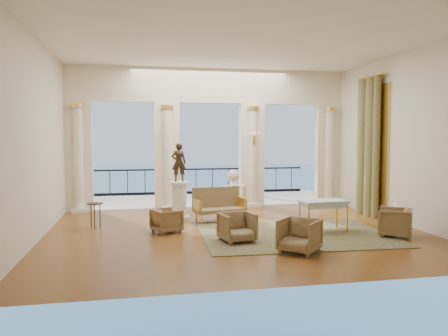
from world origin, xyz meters
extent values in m
plane|color=#44280E|center=(0.00, 0.00, 0.00)|extent=(9.00, 9.00, 0.00)
plane|color=beige|center=(0.00, -4.00, 2.25)|extent=(9.00, 0.00, 9.00)
plane|color=beige|center=(-4.50, 0.00, 2.25)|extent=(0.00, 8.00, 8.00)
plane|color=beige|center=(4.50, 0.00, 2.25)|extent=(0.00, 8.00, 8.00)
plane|color=white|center=(0.00, 0.00, 4.50)|extent=(9.00, 9.00, 0.00)
cube|color=beige|center=(0.00, 3.85, 3.95)|extent=(9.00, 0.30, 1.10)
cube|color=beige|center=(-4.10, 3.85, 1.70)|extent=(0.80, 0.30, 3.40)
cylinder|color=beige|center=(-4.10, 3.67, 1.60)|extent=(0.28, 0.28, 3.20)
cylinder|color=#ECBB4D|center=(-4.10, 3.67, 3.25)|extent=(0.40, 0.40, 0.12)
cube|color=silver|center=(-4.10, 3.67, 0.06)|extent=(0.45, 0.45, 0.12)
cube|color=beige|center=(-1.40, 3.85, 1.70)|extent=(0.80, 0.30, 3.40)
cylinder|color=beige|center=(-1.40, 3.67, 1.60)|extent=(0.28, 0.28, 3.20)
cylinder|color=#ECBB4D|center=(-1.40, 3.67, 3.25)|extent=(0.40, 0.40, 0.12)
cube|color=silver|center=(-1.40, 3.67, 0.06)|extent=(0.45, 0.45, 0.12)
cube|color=beige|center=(1.40, 3.85, 1.70)|extent=(0.80, 0.30, 3.40)
cylinder|color=beige|center=(1.40, 3.67, 1.60)|extent=(0.28, 0.28, 3.20)
cylinder|color=#ECBB4D|center=(1.40, 3.67, 3.25)|extent=(0.40, 0.40, 0.12)
cube|color=silver|center=(1.40, 3.67, 0.06)|extent=(0.45, 0.45, 0.12)
cube|color=beige|center=(4.10, 3.85, 1.70)|extent=(0.80, 0.30, 3.40)
cylinder|color=beige|center=(4.10, 3.67, 1.60)|extent=(0.28, 0.28, 3.20)
cylinder|color=#ECBB4D|center=(4.10, 3.67, 3.25)|extent=(0.40, 0.40, 0.12)
cube|color=silver|center=(4.10, 3.67, 0.06)|extent=(0.45, 0.45, 0.12)
cube|color=#ADA28E|center=(0.00, 5.80, -0.05)|extent=(10.00, 3.60, 0.10)
cube|color=black|center=(0.00, 7.40, 1.00)|extent=(9.00, 0.06, 0.06)
cube|color=black|center=(0.00, 7.40, 0.05)|extent=(9.00, 0.06, 0.10)
cylinder|color=black|center=(0.00, 7.40, 0.50)|extent=(0.03, 0.03, 1.00)
cylinder|color=black|center=(-4.10, 7.40, 0.50)|extent=(0.03, 0.03, 1.00)
cylinder|color=black|center=(4.10, 7.40, 0.50)|extent=(0.03, 0.03, 1.00)
cylinder|color=#4C3823|center=(2.00, 6.60, 2.10)|extent=(0.20, 0.20, 4.20)
plane|color=#205F90|center=(0.00, 60.00, -6.00)|extent=(160.00, 160.00, 0.00)
cylinder|color=brown|center=(4.30, 1.05, 2.00)|extent=(0.26, 0.26, 4.00)
cylinder|color=brown|center=(4.26, 1.50, 2.00)|extent=(0.32, 0.32, 4.00)
cylinder|color=brown|center=(4.30, 1.95, 2.00)|extent=(0.26, 0.26, 4.00)
cylinder|color=#ECBB4D|center=(4.35, 1.50, 4.05)|extent=(0.08, 1.40, 0.08)
cube|color=#ECBB4D|center=(4.47, 1.50, 2.10)|extent=(0.04, 1.60, 3.40)
cube|color=#ECBB4D|center=(1.40, 3.53, 2.20)|extent=(0.10, 0.04, 0.25)
cylinder|color=#ECBB4D|center=(1.26, 3.45, 2.30)|extent=(0.02, 0.02, 0.22)
cylinder|color=#ECBB4D|center=(1.40, 3.45, 2.30)|extent=(0.02, 0.02, 0.22)
cylinder|color=#ECBB4D|center=(1.54, 3.45, 2.30)|extent=(0.02, 0.02, 0.22)
cube|color=#303619|center=(1.29, -0.52, 0.01)|extent=(4.49, 3.56, 0.02)
imported|color=#46361F|center=(-0.20, -1.00, 0.36)|extent=(0.81, 0.78, 0.71)
imported|color=#46361F|center=(0.81, -2.11, 0.37)|extent=(0.99, 0.99, 0.74)
imported|color=#46361F|center=(3.50, -1.20, 0.36)|extent=(0.95, 0.96, 0.73)
imported|color=#46361F|center=(-1.66, 0.27, 0.32)|extent=(0.78, 0.80, 0.63)
cube|color=#46361F|center=(-0.15, 1.37, 0.31)|extent=(1.47, 0.82, 0.10)
cube|color=#46361F|center=(-0.20, 1.63, 0.64)|extent=(1.38, 0.35, 0.57)
cube|color=#ECBB4D|center=(-0.78, 1.25, 0.49)|extent=(0.19, 0.57, 0.27)
cube|color=#ECBB4D|center=(0.49, 1.50, 0.49)|extent=(0.19, 0.57, 0.27)
cylinder|color=#ECBB4D|center=(-0.69, 1.03, 0.13)|extent=(0.05, 0.05, 0.26)
cylinder|color=#ECBB4D|center=(0.48, 1.26, 0.13)|extent=(0.05, 0.05, 0.26)
cylinder|color=#ECBB4D|center=(-0.78, 1.48, 0.13)|extent=(0.05, 0.05, 0.26)
cylinder|color=#ECBB4D|center=(0.40, 1.71, 0.13)|extent=(0.05, 0.05, 0.26)
cube|color=silver|center=(2.10, -0.37, 0.74)|extent=(1.16, 0.68, 0.05)
cylinder|color=#ECBB4D|center=(1.61, -0.66, 0.36)|extent=(0.04, 0.04, 0.72)
cylinder|color=#ECBB4D|center=(2.62, -0.59, 0.36)|extent=(0.04, 0.04, 0.72)
cylinder|color=#ECBB4D|center=(1.57, -0.15, 0.36)|extent=(0.04, 0.04, 0.72)
cylinder|color=#ECBB4D|center=(2.58, -0.08, 0.36)|extent=(0.04, 0.04, 0.72)
cylinder|color=silver|center=(-1.20, 1.95, 0.04)|extent=(0.58, 0.58, 0.08)
cylinder|color=silver|center=(-1.20, 1.95, 0.53)|extent=(0.42, 0.42, 0.92)
cylinder|color=silver|center=(-1.20, 1.95, 1.03)|extent=(0.54, 0.54, 0.06)
imported|color=#302215|center=(-1.20, 1.95, 1.60)|extent=(0.42, 0.30, 1.08)
cube|color=silver|center=(0.60, 3.05, 0.76)|extent=(0.88, 0.60, 0.05)
cylinder|color=#ECBB4D|center=(0.30, 2.81, 0.37)|extent=(0.04, 0.04, 0.73)
cylinder|color=#ECBB4D|center=(0.98, 3.08, 0.37)|extent=(0.04, 0.04, 0.73)
cylinder|color=#ECBB4D|center=(0.22, 3.02, 0.37)|extent=(0.04, 0.04, 0.73)
cylinder|color=#ECBB4D|center=(0.90, 3.29, 0.37)|extent=(0.04, 0.04, 0.73)
cylinder|color=white|center=(0.60, 3.05, 0.90)|extent=(0.19, 0.19, 0.24)
sphere|color=tan|center=(0.60, 3.05, 1.09)|extent=(0.38, 0.38, 0.38)
cylinder|color=black|center=(-3.40, 1.08, 0.63)|extent=(0.40, 0.40, 0.03)
cylinder|color=black|center=(-3.28, 1.14, 0.31)|extent=(0.03, 0.03, 0.62)
cylinder|color=black|center=(-3.50, 1.14, 0.31)|extent=(0.03, 0.03, 0.62)
cylinder|color=black|center=(-3.40, 0.95, 0.31)|extent=(0.03, 0.03, 0.62)
camera|label=1|loc=(-2.32, -10.22, 2.29)|focal=35.00mm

